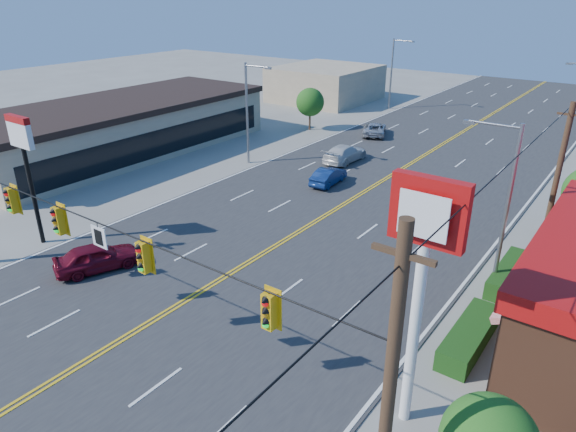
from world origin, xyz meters
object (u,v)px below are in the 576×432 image
Objects in this scene: kfc_pylon at (423,258)px; car_silver at (375,129)px; car_white at (345,154)px; signal_span at (79,242)px; car_magenta at (97,258)px; car_blue at (328,177)px; pizza_hut_sign at (24,154)px.

kfc_pylon reaches higher than car_silver.
car_white is at bearing 78.53° from car_silver.
signal_span is 5.90× the size of car_magenta.
kfc_pylon is 2.30× the size of car_blue.
pizza_hut_sign is 1.43× the size of car_white.
signal_span is 3.55× the size of pizza_hut_sign.
pizza_hut_sign is (-22.00, 0.00, -0.86)m from kfc_pylon.
car_silver is at bearing -80.40° from car_blue.
car_blue is at bearing 80.89° from car_silver.
car_magenta is at bearing 76.12° from car_blue.
car_silver is (-1.91, 8.96, -0.08)m from car_white.
kfc_pylon reaches higher than car_white.
car_magenta is 22.93m from car_white.
kfc_pylon is 36.74m from car_silver.
signal_span is at bearing -160.22° from kfc_pylon.
car_white reaches higher than car_silver.
pizza_hut_sign is 6.93m from car_magenta.
signal_span is 36.62m from car_silver.
signal_span reaches higher than car_blue.
car_white is at bearing -76.59° from car_blue.
signal_span reaches higher than kfc_pylon.
car_blue is (-2.79, 21.44, -4.28)m from signal_span.
car_blue is 5.68m from car_white.
kfc_pylon is (11.12, 4.00, 1.16)m from signal_span.
car_white is (6.31, 22.84, -4.49)m from pizza_hut_sign.
kfc_pylon is at bearing 95.45° from car_silver.
signal_span is at bearing -20.19° from pizza_hut_sign.
kfc_pylon is 22.96m from car_blue.
car_white is at bearing -69.79° from car_magenta.
car_white is at bearing 74.56° from pizza_hut_sign.
car_blue is at bearing 109.08° from car_white.
kfc_pylon is 28.22m from car_white.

